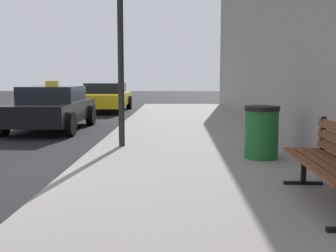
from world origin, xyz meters
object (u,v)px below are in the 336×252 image
street_lamp (120,3)px  car_yellow (105,97)px  trash_bin (261,132)px  car_black (51,108)px  bench (335,158)px

street_lamp → car_yellow: bearing=101.8°
trash_bin → car_black: bearing=136.7°
bench → trash_bin: size_ratio=2.12×
street_lamp → car_yellow: (-2.13, 10.16, -2.33)m
car_yellow → trash_bin: bearing=112.5°
bench → car_black: car_black is taller
bench → car_black: (-5.41, 7.41, -0.02)m
street_lamp → car_black: 5.03m
street_lamp → car_yellow: 10.64m
bench → car_yellow: (-4.97, 13.93, -0.02)m
bench → car_yellow: size_ratio=0.43×
bench → street_lamp: size_ratio=0.46×
car_black → bench: bearing=126.1°
street_lamp → car_black: street_lamp is taller
car_black → car_yellow: (0.44, 6.52, 0.00)m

